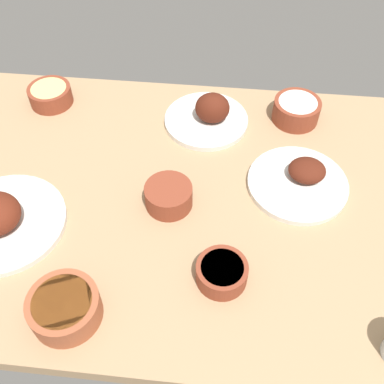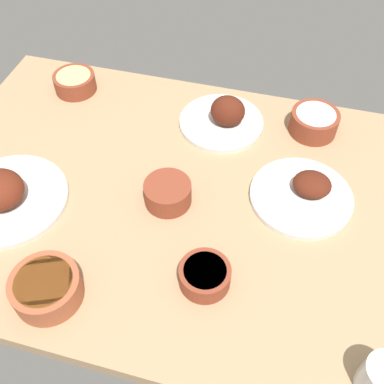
{
  "view_description": "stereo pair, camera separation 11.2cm",
  "coord_description": "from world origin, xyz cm",
  "px_view_note": "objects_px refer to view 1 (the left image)",
  "views": [
    {
      "loc": [
        7.43,
        -71.14,
        92.67
      ],
      "look_at": [
        0.0,
        0.0,
        6.0
      ],
      "focal_mm": 42.51,
      "sensor_mm": 36.0,
      "label": 1
    },
    {
      "loc": [
        18.47,
        -69.1,
        92.67
      ],
      "look_at": [
        0.0,
        0.0,
        6.0
      ],
      "focal_mm": 42.51,
      "sensor_mm": 36.0,
      "label": 2
    }
  ],
  "objects_px": {
    "plate_far_side": "(0,219)",
    "bowl_soup": "(65,307)",
    "plate_near_viewer": "(300,180)",
    "bowl_cream": "(296,110)",
    "bowl_potatoes": "(50,95)",
    "plate_center_main": "(209,115)",
    "bowl_pasta": "(169,195)",
    "bowl_sauce": "(222,272)"
  },
  "relations": [
    {
      "from": "plate_far_side",
      "to": "bowl_soup",
      "type": "xyz_separation_m",
      "value": [
        0.21,
        -0.2,
        0.0
      ]
    },
    {
      "from": "plate_center_main",
      "to": "bowl_cream",
      "type": "relative_size",
      "value": 1.8
    },
    {
      "from": "bowl_potatoes",
      "to": "bowl_sauce",
      "type": "xyz_separation_m",
      "value": [
        0.55,
        -0.54,
        -0.0
      ]
    },
    {
      "from": "plate_near_viewer",
      "to": "bowl_cream",
      "type": "distance_m",
      "value": 0.25
    },
    {
      "from": "plate_center_main",
      "to": "bowl_soup",
      "type": "distance_m",
      "value": 0.66
    },
    {
      "from": "bowl_pasta",
      "to": "bowl_cream",
      "type": "bearing_deg",
      "value": 47.41
    },
    {
      "from": "plate_near_viewer",
      "to": "bowl_cream",
      "type": "xyz_separation_m",
      "value": [
        -0.0,
        0.25,
        0.02
      ]
    },
    {
      "from": "bowl_potatoes",
      "to": "bowl_cream",
      "type": "height_order",
      "value": "bowl_cream"
    },
    {
      "from": "plate_far_side",
      "to": "plate_center_main",
      "type": "bearing_deg",
      "value": 42.36
    },
    {
      "from": "plate_far_side",
      "to": "bowl_potatoes",
      "type": "distance_m",
      "value": 0.46
    },
    {
      "from": "plate_near_viewer",
      "to": "bowl_potatoes",
      "type": "distance_m",
      "value": 0.77
    },
    {
      "from": "plate_near_viewer",
      "to": "bowl_pasta",
      "type": "xyz_separation_m",
      "value": [
        -0.32,
        -0.1,
        0.01
      ]
    },
    {
      "from": "bowl_cream",
      "to": "bowl_pasta",
      "type": "height_order",
      "value": "bowl_cream"
    },
    {
      "from": "plate_near_viewer",
      "to": "bowl_soup",
      "type": "height_order",
      "value": "plate_near_viewer"
    },
    {
      "from": "bowl_potatoes",
      "to": "bowl_soup",
      "type": "bearing_deg",
      "value": -70.38
    },
    {
      "from": "plate_far_side",
      "to": "bowl_potatoes",
      "type": "height_order",
      "value": "plate_far_side"
    },
    {
      "from": "bowl_cream",
      "to": "bowl_soup",
      "type": "height_order",
      "value": "same"
    },
    {
      "from": "plate_near_viewer",
      "to": "bowl_pasta",
      "type": "height_order",
      "value": "plate_near_viewer"
    },
    {
      "from": "bowl_potatoes",
      "to": "bowl_pasta",
      "type": "bearing_deg",
      "value": -40.85
    },
    {
      "from": "plate_center_main",
      "to": "bowl_soup",
      "type": "xyz_separation_m",
      "value": [
        -0.24,
        -0.62,
        0.01
      ]
    },
    {
      "from": "plate_far_side",
      "to": "bowl_soup",
      "type": "distance_m",
      "value": 0.3
    },
    {
      "from": "bowl_soup",
      "to": "plate_far_side",
      "type": "bearing_deg",
      "value": 136.63
    },
    {
      "from": "bowl_potatoes",
      "to": "plate_center_main",
      "type": "bearing_deg",
      "value": -5.05
    },
    {
      "from": "plate_center_main",
      "to": "plate_near_viewer",
      "type": "height_order",
      "value": "plate_center_main"
    },
    {
      "from": "bowl_soup",
      "to": "bowl_cream",
      "type": "bearing_deg",
      "value": 53.46
    },
    {
      "from": "plate_far_side",
      "to": "plate_near_viewer",
      "type": "bearing_deg",
      "value": 16.21
    },
    {
      "from": "plate_near_viewer",
      "to": "plate_far_side",
      "type": "relative_size",
      "value": 0.87
    },
    {
      "from": "plate_near_viewer",
      "to": "bowl_cream",
      "type": "height_order",
      "value": "plate_near_viewer"
    },
    {
      "from": "bowl_cream",
      "to": "bowl_pasta",
      "type": "bearing_deg",
      "value": -132.59
    },
    {
      "from": "plate_center_main",
      "to": "plate_far_side",
      "type": "relative_size",
      "value": 0.82
    },
    {
      "from": "plate_center_main",
      "to": "plate_near_viewer",
      "type": "bearing_deg",
      "value": -40.13
    },
    {
      "from": "bowl_sauce",
      "to": "bowl_pasta",
      "type": "relative_size",
      "value": 0.96
    },
    {
      "from": "plate_near_viewer",
      "to": "bowl_cream",
      "type": "bearing_deg",
      "value": 90.46
    },
    {
      "from": "bowl_cream",
      "to": "bowl_sauce",
      "type": "bearing_deg",
      "value": -108.26
    },
    {
      "from": "bowl_sauce",
      "to": "bowl_cream",
      "type": "height_order",
      "value": "bowl_cream"
    },
    {
      "from": "plate_far_side",
      "to": "bowl_cream",
      "type": "height_order",
      "value": "plate_far_side"
    },
    {
      "from": "bowl_sauce",
      "to": "bowl_potatoes",
      "type": "bearing_deg",
      "value": 135.09
    },
    {
      "from": "plate_center_main",
      "to": "plate_near_viewer",
      "type": "distance_m",
      "value": 0.33
    },
    {
      "from": "bowl_soup",
      "to": "plate_center_main",
      "type": "bearing_deg",
      "value": 68.66
    },
    {
      "from": "plate_center_main",
      "to": "bowl_potatoes",
      "type": "relative_size",
      "value": 1.9
    },
    {
      "from": "bowl_pasta",
      "to": "bowl_soup",
      "type": "bearing_deg",
      "value": -118.41
    },
    {
      "from": "plate_near_viewer",
      "to": "bowl_potatoes",
      "type": "xyz_separation_m",
      "value": [
        -0.73,
        0.25,
        0.01
      ]
    }
  ]
}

